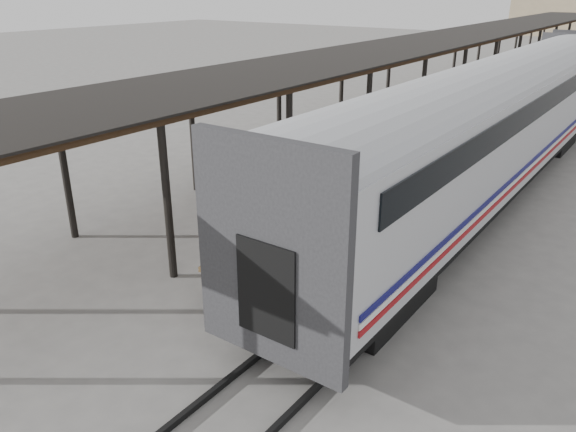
% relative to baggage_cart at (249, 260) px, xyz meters
% --- Properties ---
extents(ground, '(160.00, 160.00, 0.00)m').
position_rel_baggage_cart_xyz_m(ground, '(-0.45, 1.18, -0.65)').
color(ground, slate).
rests_on(ground, ground).
extents(canopy, '(4.90, 64.30, 4.15)m').
position_rel_baggage_cart_xyz_m(canopy, '(-3.85, 25.18, 3.36)').
color(canopy, '#422B19').
rests_on(canopy, ground).
extents(building_left, '(12.00, 8.00, 6.00)m').
position_rel_baggage_cart_xyz_m(building_left, '(-10.45, 83.18, 2.35)').
color(building_left, tan).
rests_on(building_left, ground).
extents(baggage_cart, '(1.58, 2.56, 0.86)m').
position_rel_baggage_cart_xyz_m(baggage_cart, '(0.00, 0.00, 0.00)').
color(baggage_cart, brown).
rests_on(baggage_cart, ground).
extents(suitcase_stack, '(1.23, 1.20, 0.44)m').
position_rel_baggage_cart_xyz_m(suitcase_stack, '(-0.16, 0.36, 0.39)').
color(suitcase_stack, '#3D3D40').
rests_on(suitcase_stack, baggage_cart).
extents(luggage_tug, '(1.28, 1.58, 1.21)m').
position_rel_baggage_cart_xyz_m(luggage_tug, '(-2.08, 21.35, -0.09)').
color(luggage_tug, maroon).
rests_on(luggage_tug, ground).
extents(porter, '(0.64, 0.72, 1.64)m').
position_rel_baggage_cart_xyz_m(porter, '(0.25, -0.65, 1.03)').
color(porter, navy).
rests_on(porter, baggage_cart).
extents(pedestrian, '(1.22, 0.74, 1.94)m').
position_rel_baggage_cart_xyz_m(pedestrian, '(-3.47, 18.56, 0.32)').
color(pedestrian, black).
rests_on(pedestrian, ground).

